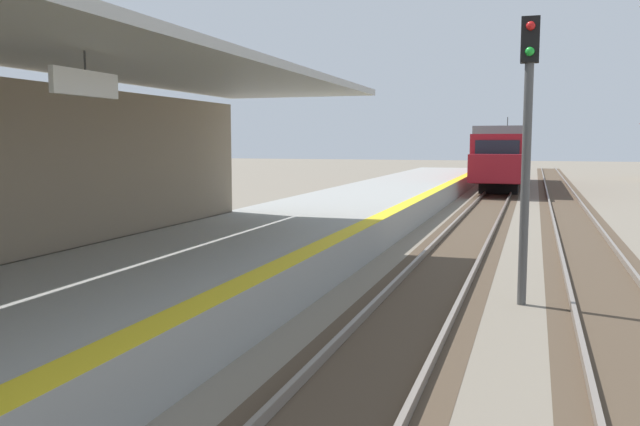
# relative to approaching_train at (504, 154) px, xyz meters

# --- Properties ---
(station_platform) EXTENTS (5.00, 80.00, 0.91)m
(station_platform) POSITION_rel_approaching_train_xyz_m (-4.40, -31.41, -1.73)
(station_platform) COLOR #999993
(station_platform) RESTS_ON ground
(track_pair_nearest_platform) EXTENTS (2.34, 120.00, 0.16)m
(track_pair_nearest_platform) POSITION_rel_approaching_train_xyz_m (-0.00, -27.41, -2.13)
(track_pair_nearest_platform) COLOR #4C3D2D
(track_pair_nearest_platform) RESTS_ON ground
(track_pair_middle) EXTENTS (2.34, 120.00, 0.16)m
(track_pair_middle) POSITION_rel_approaching_train_xyz_m (3.40, -27.41, -2.13)
(track_pair_middle) COLOR #4C3D2D
(track_pair_middle) RESTS_ON ground
(approaching_train) EXTENTS (2.93, 19.60, 4.76)m
(approaching_train) POSITION_rel_approaching_train_xyz_m (0.00, 0.00, 0.00)
(approaching_train) COLOR maroon
(approaching_train) RESTS_ON ground
(rail_signal_post) EXTENTS (0.32, 0.34, 5.20)m
(rail_signal_post) POSITION_rel_approaching_train_xyz_m (1.79, -32.76, 1.02)
(rail_signal_post) COLOR #4C4C4C
(rail_signal_post) RESTS_ON ground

